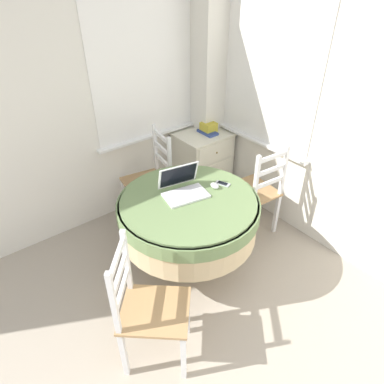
{
  "coord_description": "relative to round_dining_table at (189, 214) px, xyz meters",
  "views": [
    {
      "loc": [
        -0.37,
        0.0,
        2.29
      ],
      "look_at": [
        1.11,
        1.88,
        0.67
      ],
      "focal_mm": 32.0,
      "sensor_mm": 36.0,
      "label": 1
    }
  ],
  "objects": [
    {
      "name": "dining_chair_near_back_window",
      "position": [
        0.15,
        0.82,
        -0.14
      ],
      "size": [
        0.49,
        0.45,
        0.96
      ],
      "color": "#A87F51",
      "rests_on": "ground_plane"
    },
    {
      "name": "laptop",
      "position": [
        0.02,
        0.09,
        0.2
      ],
      "size": [
        0.38,
        0.34,
        0.22
      ],
      "color": "white",
      "rests_on": "round_dining_table"
    },
    {
      "name": "computer_mouse",
      "position": [
        0.26,
        -0.01,
        0.17
      ],
      "size": [
        0.05,
        0.08,
        0.04
      ],
      "color": "white",
      "rests_on": "round_dining_table"
    },
    {
      "name": "round_dining_table",
      "position": [
        0.0,
        0.0,
        0.0
      ],
      "size": [
        1.13,
        1.13,
        0.75
      ],
      "color": "#4C3D2D",
      "rests_on": "ground_plane"
    },
    {
      "name": "corner_cabinet",
      "position": [
        0.89,
        0.89,
        -0.23
      ],
      "size": [
        0.57,
        0.49,
        0.74
      ],
      "color": "silver",
      "rests_on": "ground_plane"
    },
    {
      "name": "book_on_cabinet",
      "position": [
        0.93,
        0.86,
        0.15
      ],
      "size": [
        0.13,
        0.22,
        0.02
      ],
      "color": "#33478C",
      "rests_on": "corner_cabinet"
    },
    {
      "name": "dining_chair_near_right_window",
      "position": [
        0.83,
        0.01,
        -0.14
      ],
      "size": [
        0.42,
        0.47,
        0.96
      ],
      "color": "#A87F51",
      "rests_on": "ground_plane"
    },
    {
      "name": "corner_room_shell",
      "position": [
        0.29,
        0.11,
        0.68
      ],
      "size": [
        4.41,
        4.75,
        2.55
      ],
      "color": "white",
      "rests_on": "ground_plane"
    },
    {
      "name": "storage_box",
      "position": [
        0.96,
        0.88,
        0.19
      ],
      "size": [
        0.14,
        0.14,
        0.11
      ],
      "color": "gold",
      "rests_on": "corner_cabinet"
    },
    {
      "name": "dining_chair_camera_near",
      "position": [
        -0.7,
        -0.48,
        -0.14
      ],
      "size": [
        0.58,
        0.57,
        0.96
      ],
      "color": "#A87F51",
      "rests_on": "ground_plane"
    },
    {
      "name": "cell_phone",
      "position": [
        0.35,
        -0.01,
        0.15
      ],
      "size": [
        0.09,
        0.13,
        0.01
      ],
      "color": "#B2B7BC",
      "rests_on": "round_dining_table"
    }
  ]
}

